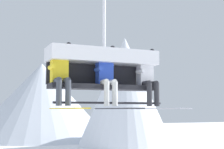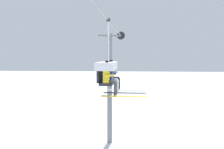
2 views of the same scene
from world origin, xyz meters
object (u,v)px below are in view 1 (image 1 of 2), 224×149
(skier_yellow, at_px, (61,73))
(chairlift_chair, at_px, (103,63))
(skier_blue, at_px, (107,75))
(skier_white, at_px, (148,77))

(skier_yellow, bearing_deg, chairlift_chair, 12.65)
(chairlift_chair, relative_size, skier_blue, 1.70)
(chairlift_chair, bearing_deg, skier_blue, -89.11)
(chairlift_chair, xyz_separation_m, skier_yellow, (-0.95, -0.21, -0.28))
(chairlift_chair, height_order, skier_yellow, chairlift_chair)
(chairlift_chair, relative_size, skier_white, 1.70)
(skier_blue, bearing_deg, skier_white, 0.00)
(skier_white, bearing_deg, skier_yellow, 180.00)
(skier_yellow, distance_m, skier_white, 1.92)
(chairlift_chair, xyz_separation_m, skier_blue, (0.00, -0.21, -0.28))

